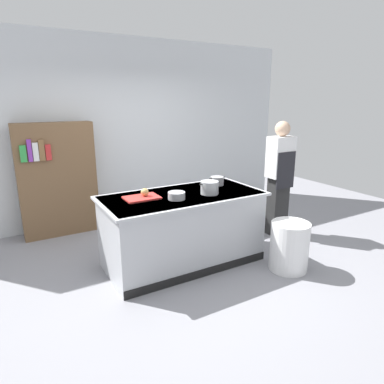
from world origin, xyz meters
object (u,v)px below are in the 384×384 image
(onion, at_px, (145,192))
(bookshelf, at_px, (58,180))
(mixing_bowl, at_px, (177,196))
(person_chef, at_px, (279,176))
(trash_bin, at_px, (289,246))
(stock_pot, at_px, (210,188))
(sauce_pan, at_px, (217,181))

(onion, distance_m, bookshelf, 1.83)
(mixing_bowl, bearing_deg, person_chef, 7.79)
(onion, distance_m, mixing_bowl, 0.38)
(trash_bin, bearing_deg, bookshelf, 129.87)
(onion, xyz_separation_m, person_chef, (2.16, 0.01, -0.05))
(stock_pot, bearing_deg, person_chef, 10.21)
(bookshelf, bearing_deg, person_chef, -30.41)
(sauce_pan, bearing_deg, trash_bin, -68.44)
(mixing_bowl, relative_size, person_chef, 0.12)
(mixing_bowl, bearing_deg, onion, 139.57)
(person_chef, relative_size, bookshelf, 1.01)
(person_chef, bearing_deg, mixing_bowl, 85.26)
(person_chef, bearing_deg, onion, 77.67)
(stock_pot, relative_size, sauce_pan, 1.16)
(stock_pot, bearing_deg, mixing_bowl, -179.83)
(sauce_pan, xyz_separation_m, bookshelf, (-1.79, 1.61, -0.10))
(onion, bearing_deg, sauce_pan, 4.12)
(onion, bearing_deg, trash_bin, -31.99)
(sauce_pan, distance_m, person_chef, 1.08)
(mixing_bowl, relative_size, trash_bin, 0.33)
(onion, xyz_separation_m, stock_pot, (0.75, -0.25, 0.01))
(stock_pot, distance_m, sauce_pan, 0.46)
(onion, xyz_separation_m, sauce_pan, (1.08, 0.08, -0.01))
(sauce_pan, bearing_deg, person_chef, -3.71)
(mixing_bowl, bearing_deg, sauce_pan, 22.46)
(stock_pot, bearing_deg, sauce_pan, 44.39)
(stock_pot, height_order, trash_bin, stock_pot)
(person_chef, bearing_deg, trash_bin, 131.01)
(onion, height_order, sauce_pan, same)
(sauce_pan, bearing_deg, bookshelf, 137.93)
(sauce_pan, bearing_deg, mixing_bowl, -157.54)
(mixing_bowl, xyz_separation_m, bookshelf, (-1.00, 1.94, -0.09))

